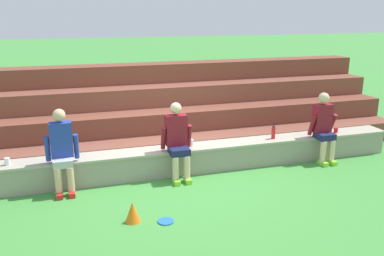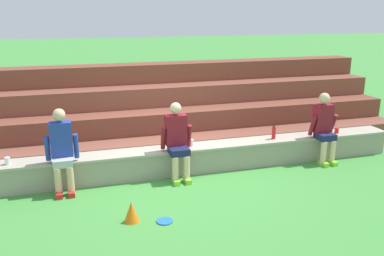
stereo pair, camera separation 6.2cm
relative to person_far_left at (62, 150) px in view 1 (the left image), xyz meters
The scene contains 12 objects.
ground_plane 2.11m from the person_far_left, ahead, with size 80.00×80.00×0.00m, color #428E3D.
stone_seating_wall 2.05m from the person_far_left, ahead, with size 8.68×0.49×0.48m.
brick_bleachers 2.96m from the person_far_left, 47.94° to the left, with size 10.49×2.42×1.68m.
person_far_left is the anchor object (origin of this frame).
person_left_of_center 1.91m from the person_far_left, ahead, with size 0.55×0.58×1.34m.
person_center 4.82m from the person_far_left, ahead, with size 0.53×0.52×1.35m.
water_bottle_near_left 3.89m from the person_far_left, ahead, with size 0.07×0.07×0.26m.
plastic_cup_left_end 0.90m from the person_far_left, 165.69° to the left, with size 0.09×0.09×0.12m, color white.
plastic_cup_right_end 2.25m from the person_far_left, ahead, with size 0.08×0.08×0.13m, color white.
plastic_cup_middle 5.28m from the person_far_left, ahead, with size 0.08×0.08×0.10m, color red.
frisbee 2.11m from the person_far_left, 48.06° to the right, with size 0.23×0.23×0.02m, color blue.
sports_cone 1.70m from the person_far_left, 56.31° to the right, with size 0.22×0.22×0.30m, color orange.
Camera 1 is at (-1.84, -6.56, 2.85)m, focal length 38.51 mm.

